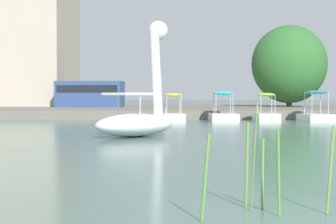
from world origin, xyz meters
TOP-DOWN VIEW (x-y plane):
  - shore_bank_far at (0.00, 41.56)m, footprint 141.53×24.57m
  - swan_boat at (-2.17, 14.82)m, footprint 3.30×3.32m
  - pedal_boat_yellow at (-0.70, 27.10)m, footprint 1.19×2.20m
  - pedal_boat_cyan at (1.89, 27.36)m, footprint 1.41×2.40m
  - pedal_boat_lime at (4.07, 27.03)m, footprint 1.18×2.03m
  - pedal_boat_teal at (6.67, 27.06)m, footprint 1.66×2.41m
  - tree_willow_near_path at (8.31, 42.17)m, footprint 6.48×6.50m
  - parked_van at (-6.36, 40.57)m, footprint 4.98×2.43m
  - reed_clump_foreground at (-0.01, 0.76)m, footprint 2.78×0.96m

SIDE VIEW (x-z plane):
  - shore_bank_far at x=0.00m, z-range 0.00..0.50m
  - pedal_boat_lime at x=4.07m, z-range -0.34..1.14m
  - pedal_boat_yellow at x=-0.70m, z-range -0.32..1.14m
  - pedal_boat_cyan at x=1.89m, z-range -0.36..1.20m
  - pedal_boat_teal at x=6.67m, z-range -0.35..1.26m
  - reed_clump_foreground at x=-0.01m, z-range -0.19..1.22m
  - swan_boat at x=-2.17m, z-range -1.16..2.69m
  - parked_van at x=-6.36m, z-range 0.58..2.44m
  - tree_willow_near_path at x=8.31m, z-range 0.63..6.69m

